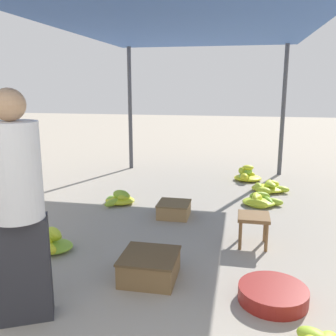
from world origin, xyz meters
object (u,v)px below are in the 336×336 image
Objects in this scene: banana_pile_left_1 at (119,199)px; banana_pile_right_0 at (261,201)px; banana_pile_right_1 at (268,187)px; banana_pile_right_2 at (246,176)px; crate_near at (174,209)px; stool at (253,221)px; banana_pile_left_0 at (51,243)px; basin_black at (273,294)px; crate_mid at (150,267)px; vendor_foreground at (18,206)px.

banana_pile_right_0 is at bearing 9.27° from banana_pile_left_1.
banana_pile_right_1 is 1.16× the size of banana_pile_right_2.
banana_pile_right_0 is (2.07, 0.34, -0.00)m from banana_pile_left_1.
banana_pile_right_1 is 2.00m from crate_near.
crate_near is at bearing 143.93° from stool.
crate_near is at bearing -131.58° from banana_pile_right_1.
banana_pile_right_0 is at bearing 41.74° from banana_pile_left_0.
banana_pile_right_0 is at bearing 89.77° from basin_black.
crate_mid is at bearing -135.31° from stool.
crate_mid is at bearing -103.13° from banana_pile_right_2.
banana_pile_right_1 is at bearing 62.64° from vendor_foreground.
banana_pile_right_1 is (2.03, 3.92, -0.82)m from vendor_foreground.
banana_pile_left_1 is 0.83× the size of banana_pile_right_1.
stool is 0.68× the size of banana_pile_left_1.
banana_pile_left_1 is at bearing 94.12° from vendor_foreground.
basin_black is (1.86, 0.58, -0.83)m from vendor_foreground.
vendor_foreground reaches higher than crate_near.
banana_pile_left_0 is 1.70m from banana_pile_left_1.
banana_pile_right_2 is at bearing 92.60° from basin_black.
crate_mid is at bearing -87.36° from crate_near.
banana_pile_left_1 is at bearing -153.43° from banana_pile_right_1.
vendor_foreground is at bearing -136.08° from crate_mid.
stool is at bearing 44.69° from crate_mid.
crate_near is 1.68m from crate_mid.
crate_near is at bearing 92.64° from crate_mid.
crate_mid is (-0.90, -3.85, 0.03)m from banana_pile_right_2.
vendor_foreground reaches higher than banana_pile_right_2.
banana_pile_right_2 is at bearing 65.86° from crate_near.
basin_black is at bearing -13.23° from banana_pile_left_0.
banana_pile_right_1 is at bearing 49.06° from banana_pile_left_0.
vendor_foreground is 2.12m from basin_black.
banana_pile_left_0 reaches higher than banana_pile_right_1.
banana_pile_left_1 is at bearing 83.16° from banana_pile_left_0.
vendor_foreground is at bearing -106.10° from crate_near.
banana_pile_left_1 is 0.98m from crate_near.
banana_pile_right_2 is at bearing 97.55° from banana_pile_right_0.
banana_pile_right_0 is 2.63m from crate_mid.
banana_pile_left_0 is at bearing -165.13° from stool.
banana_pile_right_0 is 1.47m from banana_pile_right_2.
vendor_foreground reaches higher than banana_pile_right_0.
vendor_foreground is 2.86× the size of banana_pile_right_0.
stool reaches higher than banana_pile_left_1.
vendor_foreground reaches higher than crate_mid.
basin_black is 0.91× the size of banana_pile_right_1.
crate_mid is at bearing 43.92° from vendor_foreground.
basin_black is 2.32m from banana_pile_left_0.
banana_pile_left_0 is at bearing -130.20° from crate_near.
crate_mid is at bearing -64.57° from banana_pile_left_1.
crate_near is at bearing -114.14° from banana_pile_right_2.
banana_pile_left_0 is at bearing 162.69° from crate_mid.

